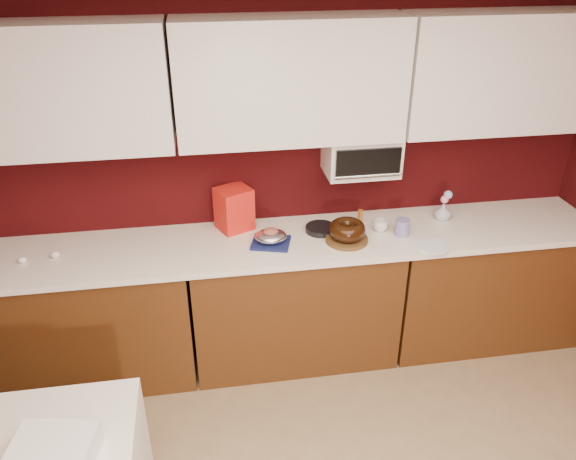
{
  "coord_description": "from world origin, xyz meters",
  "views": [
    {
      "loc": [
        -0.53,
        -1.08,
        2.62
      ],
      "look_at": [
        -0.05,
        1.84,
        1.02
      ],
      "focal_mm": 35.0,
      "sensor_mm": 36.0,
      "label": 1
    }
  ],
  "objects_px": {
    "blue_jar": "(402,227)",
    "flower_vase": "(443,211)",
    "pandoro_box": "(234,209)",
    "toaster_oven": "(361,154)",
    "foil_ham_nest": "(271,236)",
    "newspaper_stack": "(52,455)",
    "coffee_mug": "(380,225)",
    "bundt_cake": "(347,230)"
  },
  "relations": [
    {
      "from": "newspaper_stack",
      "to": "blue_jar",
      "type": "bearing_deg",
      "value": 35.18
    },
    {
      "from": "bundt_cake",
      "to": "newspaper_stack",
      "type": "relative_size",
      "value": 0.73
    },
    {
      "from": "flower_vase",
      "to": "blue_jar",
      "type": "bearing_deg",
      "value": -154.3
    },
    {
      "from": "blue_jar",
      "to": "bundt_cake",
      "type": "bearing_deg",
      "value": -176.86
    },
    {
      "from": "toaster_oven",
      "to": "blue_jar",
      "type": "distance_m",
      "value": 0.53
    },
    {
      "from": "foil_ham_nest",
      "to": "newspaper_stack",
      "type": "xyz_separation_m",
      "value": [
        -1.04,
        -1.34,
        -0.15
      ]
    },
    {
      "from": "toaster_oven",
      "to": "newspaper_stack",
      "type": "height_order",
      "value": "toaster_oven"
    },
    {
      "from": "toaster_oven",
      "to": "blue_jar",
      "type": "xyz_separation_m",
      "value": [
        0.23,
        -0.23,
        -0.42
      ]
    },
    {
      "from": "foil_ham_nest",
      "to": "flower_vase",
      "type": "xyz_separation_m",
      "value": [
        1.17,
        0.14,
        0.01
      ]
    },
    {
      "from": "foil_ham_nest",
      "to": "newspaper_stack",
      "type": "relative_size",
      "value": 0.63
    },
    {
      "from": "pandoro_box",
      "to": "newspaper_stack",
      "type": "height_order",
      "value": "pandoro_box"
    },
    {
      "from": "pandoro_box",
      "to": "newspaper_stack",
      "type": "bearing_deg",
      "value": -142.46
    },
    {
      "from": "pandoro_box",
      "to": "newspaper_stack",
      "type": "relative_size",
      "value": 0.89
    },
    {
      "from": "flower_vase",
      "to": "newspaper_stack",
      "type": "bearing_deg",
      "value": -146.15
    },
    {
      "from": "coffee_mug",
      "to": "flower_vase",
      "type": "height_order",
      "value": "flower_vase"
    },
    {
      "from": "toaster_oven",
      "to": "newspaper_stack",
      "type": "distance_m",
      "value": 2.33
    },
    {
      "from": "blue_jar",
      "to": "newspaper_stack",
      "type": "xyz_separation_m",
      "value": [
        -1.88,
        -1.32,
        -0.15
      ]
    },
    {
      "from": "blue_jar",
      "to": "flower_vase",
      "type": "xyz_separation_m",
      "value": [
        0.34,
        0.16,
        0.01
      ]
    },
    {
      "from": "newspaper_stack",
      "to": "foil_ham_nest",
      "type": "bearing_deg",
      "value": 52.13
    },
    {
      "from": "pandoro_box",
      "to": "toaster_oven",
      "type": "bearing_deg",
      "value": -27.16
    },
    {
      "from": "newspaper_stack",
      "to": "flower_vase",
      "type": "bearing_deg",
      "value": 33.85
    },
    {
      "from": "flower_vase",
      "to": "newspaper_stack",
      "type": "relative_size",
      "value": 0.42
    },
    {
      "from": "pandoro_box",
      "to": "flower_vase",
      "type": "xyz_separation_m",
      "value": [
        1.37,
        -0.1,
        -0.07
      ]
    },
    {
      "from": "blue_jar",
      "to": "newspaper_stack",
      "type": "relative_size",
      "value": 0.35
    },
    {
      "from": "bundt_cake",
      "to": "pandoro_box",
      "type": "relative_size",
      "value": 0.82
    },
    {
      "from": "bundt_cake",
      "to": "blue_jar",
      "type": "xyz_separation_m",
      "value": [
        0.36,
        0.02,
        -0.03
      ]
    },
    {
      "from": "coffee_mug",
      "to": "newspaper_stack",
      "type": "relative_size",
      "value": 0.29
    },
    {
      "from": "bundt_cake",
      "to": "pandoro_box",
      "type": "xyz_separation_m",
      "value": [
        -0.67,
        0.28,
        0.06
      ]
    },
    {
      "from": "pandoro_box",
      "to": "coffee_mug",
      "type": "relative_size",
      "value": 3.07
    },
    {
      "from": "bundt_cake",
      "to": "flower_vase",
      "type": "relative_size",
      "value": 1.74
    },
    {
      "from": "coffee_mug",
      "to": "blue_jar",
      "type": "height_order",
      "value": "blue_jar"
    },
    {
      "from": "toaster_oven",
      "to": "flower_vase",
      "type": "height_order",
      "value": "toaster_oven"
    },
    {
      "from": "bundt_cake",
      "to": "pandoro_box",
      "type": "distance_m",
      "value": 0.73
    },
    {
      "from": "bundt_cake",
      "to": "foil_ham_nest",
      "type": "distance_m",
      "value": 0.47
    },
    {
      "from": "coffee_mug",
      "to": "blue_jar",
      "type": "relative_size",
      "value": 0.83
    },
    {
      "from": "toaster_oven",
      "to": "coffee_mug",
      "type": "bearing_deg",
      "value": -53.23
    },
    {
      "from": "newspaper_stack",
      "to": "pandoro_box",
      "type": "bearing_deg",
      "value": 62.07
    },
    {
      "from": "blue_jar",
      "to": "flower_vase",
      "type": "relative_size",
      "value": 0.83
    },
    {
      "from": "pandoro_box",
      "to": "blue_jar",
      "type": "bearing_deg",
      "value": -38.82
    },
    {
      "from": "foil_ham_nest",
      "to": "flower_vase",
      "type": "distance_m",
      "value": 1.18
    },
    {
      "from": "foil_ham_nest",
      "to": "flower_vase",
      "type": "relative_size",
      "value": 1.5
    },
    {
      "from": "flower_vase",
      "to": "pandoro_box",
      "type": "bearing_deg",
      "value": 175.79
    }
  ]
}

